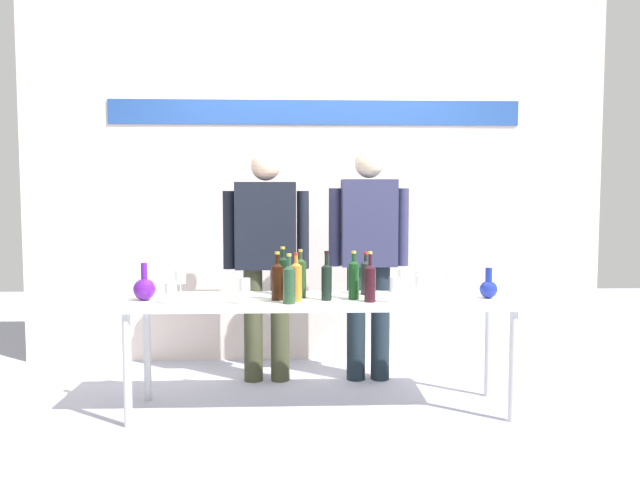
# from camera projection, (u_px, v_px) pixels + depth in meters

# --- Properties ---
(ground_plane) EXTENTS (10.00, 10.00, 0.00)m
(ground_plane) POSITION_uv_depth(u_px,v_px,m) (321.00, 410.00, 3.86)
(ground_plane) COLOR #A9ABBF
(back_wall) EXTENTS (4.82, 0.11, 3.00)m
(back_wall) POSITION_uv_depth(u_px,v_px,m) (315.00, 181.00, 5.02)
(back_wall) COLOR silver
(back_wall) RESTS_ON ground
(display_table) EXTENTS (2.44, 0.57, 0.73)m
(display_table) POSITION_uv_depth(u_px,v_px,m) (321.00, 307.00, 3.81)
(display_table) COLOR white
(display_table) RESTS_ON ground
(decanter_blue_left) EXTENTS (0.14, 0.14, 0.24)m
(decanter_blue_left) POSITION_uv_depth(u_px,v_px,m) (144.00, 288.00, 3.72)
(decanter_blue_left) COLOR #541789
(decanter_blue_left) RESTS_ON display_table
(decanter_blue_right) EXTENTS (0.11, 0.11, 0.20)m
(decanter_blue_right) POSITION_uv_depth(u_px,v_px,m) (488.00, 288.00, 3.80)
(decanter_blue_right) COLOR navy
(decanter_blue_right) RESTS_ON display_table
(presenter_left) EXTENTS (0.63, 0.22, 1.71)m
(presenter_left) POSITION_uv_depth(u_px,v_px,m) (266.00, 249.00, 4.42)
(presenter_left) COLOR #373A25
(presenter_left) RESTS_ON ground
(presenter_right) EXTENTS (0.60, 0.22, 1.73)m
(presenter_right) POSITION_uv_depth(u_px,v_px,m) (369.00, 249.00, 4.45)
(presenter_right) COLOR black
(presenter_right) RESTS_ON ground
(wine_bottle_0) EXTENTS (0.07, 0.07, 0.32)m
(wine_bottle_0) POSITION_uv_depth(u_px,v_px,m) (283.00, 274.00, 3.94)
(wine_bottle_0) COLOR black
(wine_bottle_0) RESTS_ON display_table
(wine_bottle_1) EXTENTS (0.07, 0.07, 0.30)m
(wine_bottle_1) POSITION_uv_depth(u_px,v_px,m) (296.00, 280.00, 3.68)
(wine_bottle_1) COLOR orange
(wine_bottle_1) RESTS_ON display_table
(wine_bottle_2) EXTENTS (0.07, 0.07, 0.31)m
(wine_bottle_2) POSITION_uv_depth(u_px,v_px,m) (327.00, 280.00, 3.72)
(wine_bottle_2) COLOR black
(wine_bottle_2) RESTS_ON display_table
(wine_bottle_3) EXTENTS (0.07, 0.07, 0.28)m
(wine_bottle_3) POSITION_uv_depth(u_px,v_px,m) (366.00, 276.00, 3.93)
(wine_bottle_3) COLOR black
(wine_bottle_3) RESTS_ON display_table
(wine_bottle_4) EXTENTS (0.08, 0.08, 0.30)m
(wine_bottle_4) POSITION_uv_depth(u_px,v_px,m) (277.00, 280.00, 3.73)
(wine_bottle_4) COLOR black
(wine_bottle_4) RESTS_ON display_table
(wine_bottle_5) EXTENTS (0.08, 0.08, 0.30)m
(wine_bottle_5) POSITION_uv_depth(u_px,v_px,m) (289.00, 283.00, 3.60)
(wine_bottle_5) COLOR #213F28
(wine_bottle_5) RESTS_ON display_table
(wine_bottle_6) EXTENTS (0.07, 0.07, 0.31)m
(wine_bottle_6) POSITION_uv_depth(u_px,v_px,m) (301.00, 277.00, 3.81)
(wine_bottle_6) COLOR #223F1B
(wine_bottle_6) RESTS_ON display_table
(wine_bottle_7) EXTENTS (0.07, 0.07, 0.30)m
(wine_bottle_7) POSITION_uv_depth(u_px,v_px,m) (354.00, 278.00, 3.76)
(wine_bottle_7) COLOR #133D18
(wine_bottle_7) RESTS_ON display_table
(wine_bottle_8) EXTENTS (0.07, 0.07, 0.31)m
(wine_bottle_8) POSITION_uv_depth(u_px,v_px,m) (370.00, 282.00, 3.66)
(wine_bottle_8) COLOR black
(wine_bottle_8) RESTS_ON display_table
(wine_glass_left_0) EXTENTS (0.07, 0.07, 0.16)m
(wine_glass_left_0) POSITION_uv_depth(u_px,v_px,m) (245.00, 285.00, 3.57)
(wine_glass_left_0) COLOR white
(wine_glass_left_0) RESTS_ON display_table
(wine_glass_left_1) EXTENTS (0.07, 0.07, 0.15)m
(wine_glass_left_1) POSITION_uv_depth(u_px,v_px,m) (180.00, 278.00, 3.97)
(wine_glass_left_1) COLOR white
(wine_glass_left_1) RESTS_ON display_table
(wine_glass_left_2) EXTENTS (0.07, 0.07, 0.13)m
(wine_glass_left_2) POSITION_uv_depth(u_px,v_px,m) (171.00, 289.00, 3.58)
(wine_glass_left_2) COLOR white
(wine_glass_left_2) RESTS_ON display_table
(wine_glass_right_0) EXTENTS (0.06, 0.06, 0.16)m
(wine_glass_right_0) POSITION_uv_depth(u_px,v_px,m) (420.00, 283.00, 3.69)
(wine_glass_right_0) COLOR white
(wine_glass_right_0) RESTS_ON display_table
(wine_glass_right_1) EXTENTS (0.07, 0.07, 0.14)m
(wine_glass_right_1) POSITION_uv_depth(u_px,v_px,m) (451.00, 284.00, 3.73)
(wine_glass_right_1) COLOR white
(wine_glass_right_1) RESTS_ON display_table
(wine_glass_right_2) EXTENTS (0.06, 0.06, 0.14)m
(wine_glass_right_2) POSITION_uv_depth(u_px,v_px,m) (420.00, 278.00, 4.02)
(wine_glass_right_2) COLOR white
(wine_glass_right_2) RESTS_ON display_table
(wine_glass_right_3) EXTENTS (0.06, 0.06, 0.15)m
(wine_glass_right_3) POSITION_uv_depth(u_px,v_px,m) (402.00, 277.00, 4.01)
(wine_glass_right_3) COLOR white
(wine_glass_right_3) RESTS_ON display_table
(wine_glass_right_4) EXTENTS (0.06, 0.06, 0.16)m
(wine_glass_right_4) POSITION_uv_depth(u_px,v_px,m) (395.00, 285.00, 3.63)
(wine_glass_right_4) COLOR white
(wine_glass_right_4) RESTS_ON display_table
(wine_glass_right_5) EXTENTS (0.06, 0.06, 0.12)m
(wine_glass_right_5) POSITION_uv_depth(u_px,v_px,m) (422.00, 282.00, 3.92)
(wine_glass_right_5) COLOR white
(wine_glass_right_5) RESTS_ON display_table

